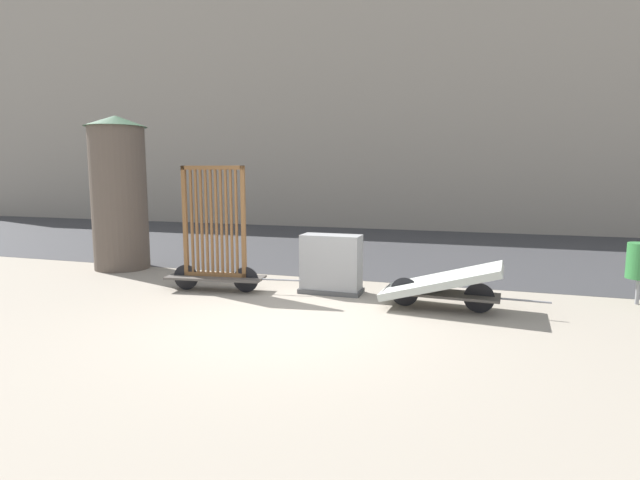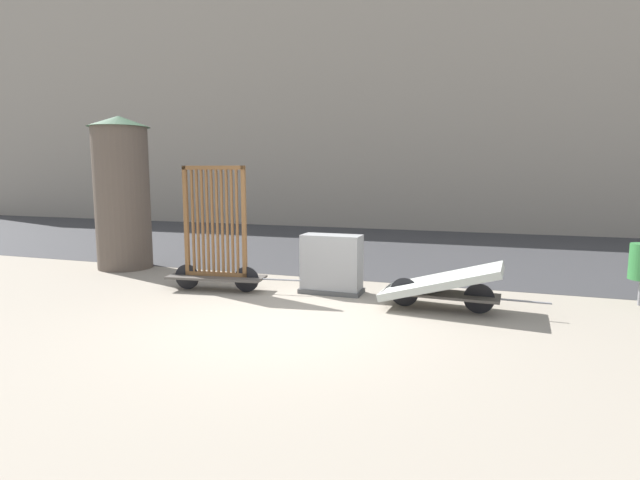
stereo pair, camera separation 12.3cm
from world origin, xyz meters
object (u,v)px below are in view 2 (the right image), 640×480
at_px(utility_cabinet, 332,266).
at_px(advertising_column, 122,192).
at_px(bike_cart_with_bedframe, 216,247).
at_px(bike_cart_with_mattress, 441,284).

xyz_separation_m(utility_cabinet, advertising_column, (-5.13, 0.79, 1.23)).
height_order(bike_cart_with_bedframe, bike_cart_with_mattress, bike_cart_with_bedframe).
bearing_deg(utility_cabinet, bike_cart_with_bedframe, -166.02).
height_order(bike_cart_with_bedframe, utility_cabinet, bike_cart_with_bedframe).
bearing_deg(bike_cart_with_bedframe, bike_cart_with_mattress, -7.65).
bearing_deg(bike_cart_with_mattress, bike_cart_with_bedframe, -177.08).
relative_size(bike_cart_with_bedframe, utility_cabinet, 2.24).
relative_size(bike_cart_with_mattress, advertising_column, 0.75).
height_order(utility_cabinet, advertising_column, advertising_column).
bearing_deg(advertising_column, bike_cart_with_mattress, -10.34).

